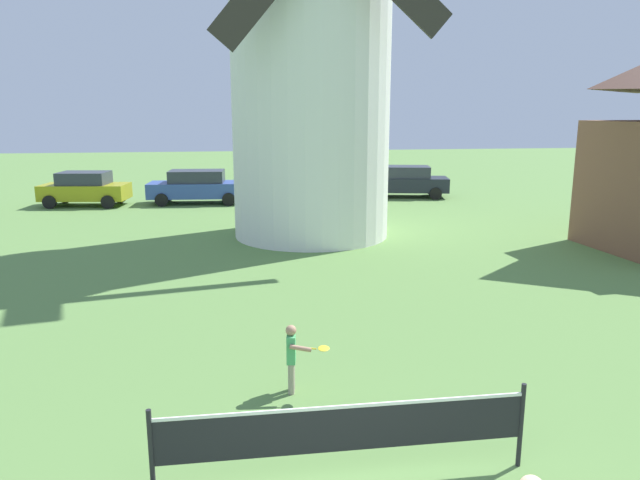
{
  "coord_description": "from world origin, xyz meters",
  "views": [
    {
      "loc": [
        -1.22,
        -4.29,
        4.34
      ],
      "look_at": [
        -0.04,
        3.88,
        2.51
      ],
      "focal_mm": 33.17,
      "sensor_mm": 36.0,
      "label": 1
    }
  ],
  "objects_px": {
    "parked_car_blue": "(197,186)",
    "parked_car_red": "(300,184)",
    "player_far": "(293,354)",
    "windmill": "(311,31)",
    "parked_car_mustard": "(85,188)",
    "tennis_net": "(344,429)",
    "parked_car_black": "(405,181)"
  },
  "relations": [
    {
      "from": "windmill",
      "to": "tennis_net",
      "type": "distance_m",
      "value": 15.48
    },
    {
      "from": "windmill",
      "to": "tennis_net",
      "type": "height_order",
      "value": "windmill"
    },
    {
      "from": "windmill",
      "to": "parked_car_mustard",
      "type": "relative_size",
      "value": 3.33
    },
    {
      "from": "player_far",
      "to": "parked_car_black",
      "type": "bearing_deg",
      "value": 69.24
    },
    {
      "from": "windmill",
      "to": "tennis_net",
      "type": "bearing_deg",
      "value": -95.82
    },
    {
      "from": "windmill",
      "to": "player_far",
      "type": "bearing_deg",
      "value": -98.75
    },
    {
      "from": "windmill",
      "to": "tennis_net",
      "type": "relative_size",
      "value": 2.99
    },
    {
      "from": "parked_car_blue",
      "to": "parked_car_red",
      "type": "bearing_deg",
      "value": 3.53
    },
    {
      "from": "player_far",
      "to": "parked_car_black",
      "type": "xyz_separation_m",
      "value": [
        7.72,
        20.35,
        0.18
      ]
    },
    {
      "from": "parked_car_red",
      "to": "parked_car_blue",
      "type": "bearing_deg",
      "value": -176.47
    },
    {
      "from": "tennis_net",
      "to": "player_far",
      "type": "height_order",
      "value": "player_far"
    },
    {
      "from": "windmill",
      "to": "player_far",
      "type": "relative_size",
      "value": 12.07
    },
    {
      "from": "player_far",
      "to": "parked_car_blue",
      "type": "distance_m",
      "value": 19.89
    },
    {
      "from": "tennis_net",
      "to": "parked_car_red",
      "type": "distance_m",
      "value": 22.47
    },
    {
      "from": "tennis_net",
      "to": "parked_car_red",
      "type": "bearing_deg",
      "value": 85.04
    },
    {
      "from": "player_far",
      "to": "parked_car_red",
      "type": "distance_m",
      "value": 20.16
    },
    {
      "from": "tennis_net",
      "to": "parked_car_mustard",
      "type": "relative_size",
      "value": 1.12
    },
    {
      "from": "parked_car_mustard",
      "to": "parked_car_black",
      "type": "distance_m",
      "value": 15.38
    },
    {
      "from": "player_far",
      "to": "parked_car_mustard",
      "type": "bearing_deg",
      "value": 111.2
    },
    {
      "from": "parked_car_blue",
      "to": "parked_car_black",
      "type": "distance_m",
      "value": 10.32
    },
    {
      "from": "player_far",
      "to": "parked_car_black",
      "type": "distance_m",
      "value": 21.76
    },
    {
      "from": "parked_car_mustard",
      "to": "parked_car_red",
      "type": "distance_m",
      "value": 9.97
    },
    {
      "from": "tennis_net",
      "to": "parked_car_mustard",
      "type": "distance_m",
      "value": 23.49
    },
    {
      "from": "tennis_net",
      "to": "parked_car_black",
      "type": "height_order",
      "value": "parked_car_black"
    },
    {
      "from": "windmill",
      "to": "parked_car_blue",
      "type": "relative_size",
      "value": 2.91
    },
    {
      "from": "player_far",
      "to": "windmill",
      "type": "bearing_deg",
      "value": 81.25
    },
    {
      "from": "windmill",
      "to": "parked_car_black",
      "type": "distance_m",
      "value": 12.06
    },
    {
      "from": "windmill",
      "to": "player_far",
      "type": "height_order",
      "value": "windmill"
    },
    {
      "from": "windmill",
      "to": "parked_car_mustard",
      "type": "bearing_deg",
      "value": 139.91
    },
    {
      "from": "parked_car_mustard",
      "to": "parked_car_blue",
      "type": "bearing_deg",
      "value": 0.03
    },
    {
      "from": "windmill",
      "to": "parked_car_black",
      "type": "xyz_separation_m",
      "value": [
        5.9,
        8.59,
        -6.06
      ]
    },
    {
      "from": "player_far",
      "to": "parked_car_mustard",
      "type": "height_order",
      "value": "parked_car_mustard"
    }
  ]
}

